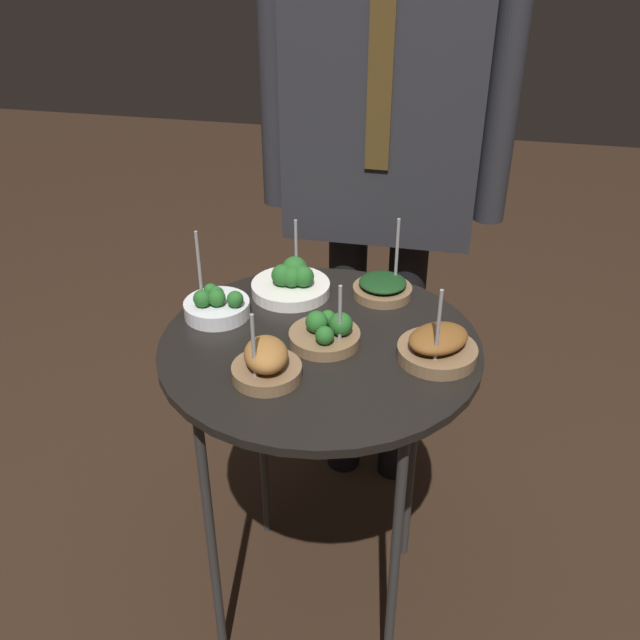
# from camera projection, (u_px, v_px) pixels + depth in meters

# --- Properties ---
(ground_plane) EXTENTS (8.00, 8.00, 0.00)m
(ground_plane) POSITION_uv_depth(u_px,v_px,m) (320.00, 598.00, 1.79)
(ground_plane) COLOR black
(serving_cart) EXTENTS (0.63, 0.63, 0.77)m
(serving_cart) POSITION_uv_depth(u_px,v_px,m) (320.00, 369.00, 1.42)
(serving_cart) COLOR black
(serving_cart) RESTS_ON ground_plane
(bowl_broccoli_mid_right) EXTENTS (0.14, 0.14, 0.14)m
(bowl_broccoli_mid_right) POSITION_uv_depth(u_px,v_px,m) (326.00, 332.00, 1.38)
(bowl_broccoli_mid_right) COLOR brown
(bowl_broccoli_mid_right) RESTS_ON serving_cart
(bowl_spinach_front_right) EXTENTS (0.13, 0.13, 0.17)m
(bowl_spinach_front_right) POSITION_uv_depth(u_px,v_px,m) (383.00, 287.00, 1.54)
(bowl_spinach_front_right) COLOR brown
(bowl_spinach_front_right) RESTS_ON serving_cart
(bowl_broccoli_far_rim) EXTENTS (0.14, 0.14, 0.18)m
(bowl_broccoli_far_rim) POSITION_uv_depth(u_px,v_px,m) (217.00, 305.00, 1.46)
(bowl_broccoli_far_rim) COLOR silver
(bowl_broccoli_far_rim) RESTS_ON serving_cart
(bowl_roast_front_left) EXTENTS (0.15, 0.15, 0.17)m
(bowl_roast_front_left) POSITION_uv_depth(u_px,v_px,m) (438.00, 346.00, 1.33)
(bowl_roast_front_left) COLOR brown
(bowl_roast_front_left) RESTS_ON serving_cart
(bowl_roast_near_rim) EXTENTS (0.13, 0.13, 0.15)m
(bowl_roast_near_rim) POSITION_uv_depth(u_px,v_px,m) (266.00, 363.00, 1.27)
(bowl_roast_near_rim) COLOR brown
(bowl_roast_near_rim) RESTS_ON serving_cart
(bowl_broccoli_back_left) EXTENTS (0.17, 0.17, 0.15)m
(bowl_broccoli_back_left) POSITION_uv_depth(u_px,v_px,m) (291.00, 282.00, 1.54)
(bowl_broccoli_back_left) COLOR silver
(bowl_broccoli_back_left) RESTS_ON serving_cart
(waiter_figure) EXTENTS (0.59, 0.22, 1.61)m
(waiter_figure) POSITION_uv_depth(u_px,v_px,m) (384.00, 140.00, 1.67)
(waiter_figure) COLOR black
(waiter_figure) RESTS_ON ground_plane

